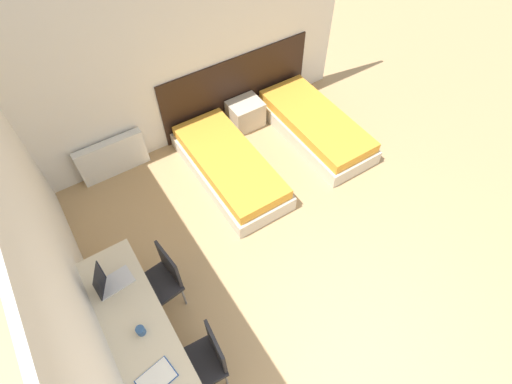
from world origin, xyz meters
name	(u,v)px	position (x,y,z in m)	size (l,w,h in m)	color
ground_plane	(376,371)	(0.00, 0.00, 0.00)	(20.00, 20.00, 0.00)	tan
wall_back	(177,58)	(0.00, 4.14, 1.35)	(5.21, 0.05, 2.70)	silver
wall_left	(58,258)	(-2.13, 2.06, 1.35)	(0.05, 5.11, 2.70)	silver
headboard_panel	(237,89)	(0.84, 4.10, 0.54)	(2.48, 0.03, 1.07)	black
bed_near_window	(229,167)	(0.08, 3.08, 0.19)	(0.87, 1.98, 0.38)	beige
bed_near_door	(315,126)	(1.59, 3.08, 0.19)	(0.87, 1.98, 0.38)	beige
nightstand	(245,114)	(0.84, 3.86, 0.21)	(0.50, 0.41, 0.42)	beige
radiator	(113,158)	(-1.23, 4.02, 0.29)	(0.95, 0.12, 0.58)	silver
desk	(142,336)	(-1.83, 1.39, 0.58)	(0.55, 1.92, 0.75)	beige
chair_near_laptop	(161,279)	(-1.44, 1.87, 0.48)	(0.47, 0.47, 0.89)	#232328
chair_near_notebook	(205,359)	(-1.44, 0.91, 0.48)	(0.46, 0.46, 0.89)	#232328
laptop	(109,282)	(-1.88, 1.93, 0.82)	(0.37, 0.24, 0.34)	silver
open_notebook	(156,378)	(-1.86, 0.92, 0.76)	(0.34, 0.26, 0.02)	#1E4793
mug	(141,331)	(-1.81, 1.35, 0.80)	(0.08, 0.08, 0.09)	#2D5184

